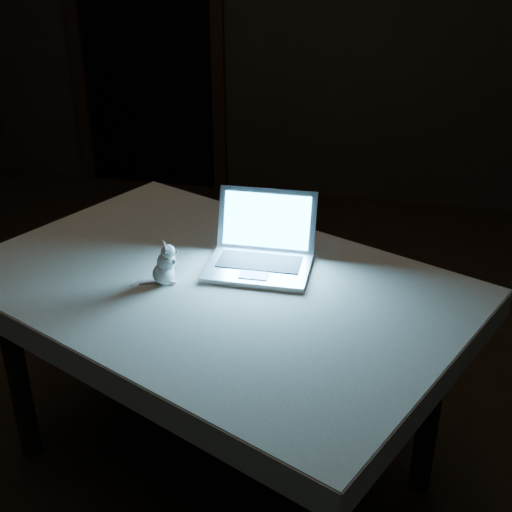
# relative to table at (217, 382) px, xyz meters

# --- Properties ---
(floor) EXTENTS (5.00, 5.00, 0.00)m
(floor) POSITION_rel_table_xyz_m (-0.08, 0.11, -0.37)
(floor) COLOR black
(floor) RESTS_ON ground
(doorway) EXTENTS (1.06, 0.36, 2.13)m
(doorway) POSITION_rel_table_xyz_m (-1.18, 2.61, 0.69)
(doorway) COLOR black
(doorway) RESTS_ON back_wall
(table) EXTENTS (1.64, 1.40, 0.75)m
(table) POSITION_rel_table_xyz_m (0.00, 0.00, 0.00)
(table) COLOR black
(table) RESTS_ON floor
(tablecloth) EXTENTS (1.63, 1.22, 0.09)m
(tablecloth) POSITION_rel_table_xyz_m (-0.10, 0.05, 0.34)
(tablecloth) COLOR beige
(tablecloth) RESTS_ON table
(laptop) EXTENTS (0.32, 0.28, 0.22)m
(laptop) POSITION_rel_table_xyz_m (0.12, 0.09, 0.49)
(laptop) COLOR silver
(laptop) RESTS_ON tablecloth
(plush_mouse) EXTENTS (0.12, 0.12, 0.13)m
(plush_mouse) POSITION_rel_table_xyz_m (-0.14, -0.04, 0.45)
(plush_mouse) COLOR silver
(plush_mouse) RESTS_ON tablecloth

